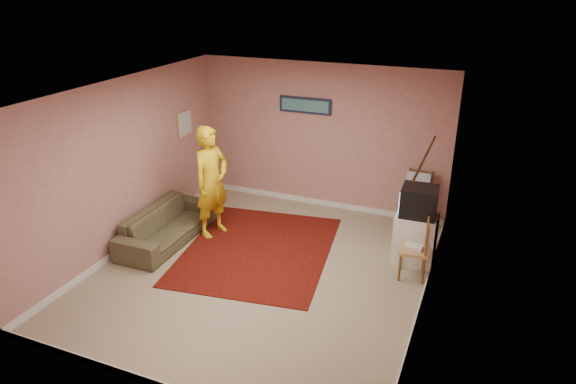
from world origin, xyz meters
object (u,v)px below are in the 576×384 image
at_px(tv_cabinet, 415,238).
at_px(sofa, 167,225).
at_px(person, 212,182).
at_px(chair_a, 417,195).
at_px(chair_b, 414,243).
at_px(crt_tv, 419,201).

distance_m(tv_cabinet, sofa, 3.85).
bearing_deg(person, chair_a, -48.86).
bearing_deg(sofa, chair_b, -84.62).
bearing_deg(chair_b, person, -98.90).
bearing_deg(person, sofa, 147.41).
xyz_separation_m(crt_tv, person, (-3.18, -0.37, -0.05)).
distance_m(chair_b, person, 3.26).
distance_m(tv_cabinet, chair_a, 1.11).
distance_m(crt_tv, chair_a, 1.14).
relative_size(tv_cabinet, person, 0.41).
xyz_separation_m(chair_a, sofa, (-3.58, -1.94, -0.33)).
height_order(chair_b, sofa, chair_b).
xyz_separation_m(tv_cabinet, chair_b, (0.05, -0.46, 0.16)).
bearing_deg(crt_tv, sofa, -168.97).
bearing_deg(sofa, chair_a, -62.25).
xyz_separation_m(crt_tv, chair_a, (-0.17, 1.07, -0.36)).
xyz_separation_m(sofa, person, (0.56, 0.50, 0.63)).
relative_size(crt_tv, sofa, 0.28).
height_order(tv_cabinet, chair_b, chair_b).
bearing_deg(chair_b, chair_a, -178.89).
height_order(crt_tv, chair_b, crt_tv).
bearing_deg(crt_tv, chair_b, -85.27).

